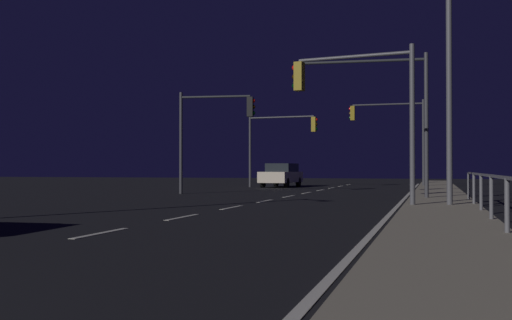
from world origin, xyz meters
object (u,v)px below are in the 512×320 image
traffic_light_far_left (390,125)px  traffic_light_far_right (355,94)px  car_oncoming (281,175)px  traffic_light_far_center (367,95)px  traffic_light_near_right (280,134)px  street_lamp_median (442,68)px  traffic_light_mid_right (214,122)px

traffic_light_far_left → traffic_light_far_right: bearing=-89.2°
car_oncoming → traffic_light_far_center: 17.41m
car_oncoming → traffic_light_near_right: 2.73m
car_oncoming → traffic_light_near_right: traffic_light_near_right is taller
traffic_light_far_right → street_lamp_median: (2.63, 0.17, 0.72)m
street_lamp_median → traffic_light_far_center: bearing=122.4°
traffic_light_mid_right → traffic_light_near_right: bearing=86.5°
traffic_light_far_left → street_lamp_median: street_lamp_median is taller
traffic_light_far_right → traffic_light_far_center: size_ratio=0.89×
traffic_light_far_right → traffic_light_far_left: traffic_light_far_left is taller
traffic_light_near_right → street_lamp_median: street_lamp_median is taller
traffic_light_far_left → car_oncoming: bearing=-170.5°
car_oncoming → traffic_light_mid_right: traffic_light_mid_right is taller
traffic_light_far_center → traffic_light_mid_right: traffic_light_far_center is taller
traffic_light_far_center → traffic_light_near_right: bearing=115.7°
car_oncoming → traffic_light_far_right: traffic_light_far_right is taller
traffic_light_far_left → traffic_light_mid_right: bearing=-120.9°
traffic_light_far_right → traffic_light_far_left: (-0.29, 21.09, 0.45)m
car_oncoming → traffic_light_far_right: size_ratio=0.91×
traffic_light_far_right → traffic_light_far_left: size_ratio=0.89×
traffic_light_near_right → street_lamp_median: bearing=-62.7°
traffic_light_far_right → traffic_light_near_right: bearing=110.5°
traffic_light_far_center → traffic_light_mid_right: 8.79m
traffic_light_near_right → traffic_light_mid_right: size_ratio=0.97×
traffic_light_mid_right → street_lamp_median: (10.51, -8.25, 0.83)m
car_oncoming → street_lamp_median: (9.95, -19.74, 3.53)m
traffic_light_mid_right → traffic_light_far_left: 14.78m
traffic_light_near_right → street_lamp_median: 21.49m
traffic_light_far_center → traffic_light_far_left: (-0.22, 16.66, -0.01)m
traffic_light_far_center → traffic_light_far_right: bearing=-89.1°
traffic_light_far_right → traffic_light_far_left: 21.10m
traffic_light_near_right → street_lamp_median: size_ratio=0.69×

